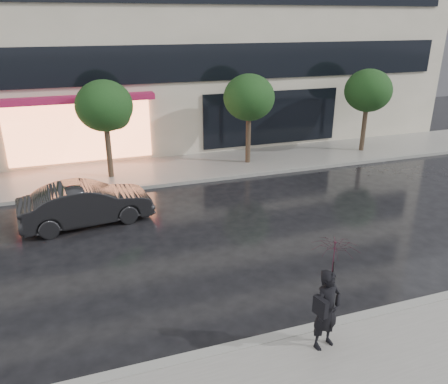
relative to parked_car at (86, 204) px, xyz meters
name	(u,v)px	position (x,y,z in m)	size (l,w,h in m)	color
ground	(287,305)	(4.09, -6.00, -0.67)	(120.00, 120.00, 0.00)	black
sidewalk_far	(181,168)	(4.09, 4.25, -0.61)	(60.00, 3.50, 0.12)	slate
curb_near	(309,330)	(4.09, -7.00, -0.60)	(60.00, 0.25, 0.14)	gray
curb_far	(192,181)	(4.09, 2.50, -0.60)	(60.00, 0.25, 0.14)	gray
tree_mid_west	(106,108)	(1.15, 4.03, 2.25)	(2.20, 2.20, 3.99)	#33261C
tree_mid_east	(250,99)	(7.15, 4.03, 2.25)	(2.20, 2.20, 3.99)	#33261C
tree_far_east	(369,92)	(13.15, 4.03, 2.25)	(2.20, 2.20, 3.99)	#33261C
parked_car	(86,204)	(0.00, 0.00, 0.00)	(1.42, 4.07, 1.34)	black
pedestrian_with_umbrella	(331,280)	(4.15, -7.52, 0.93)	(1.07, 1.08, 2.31)	black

